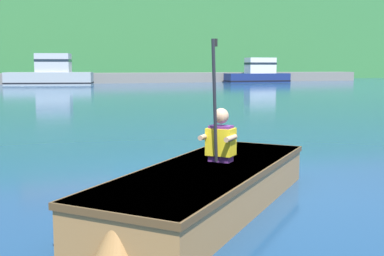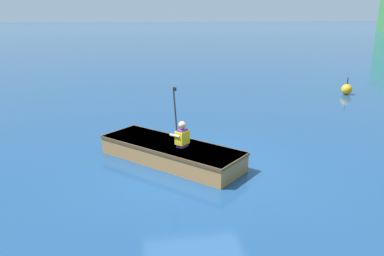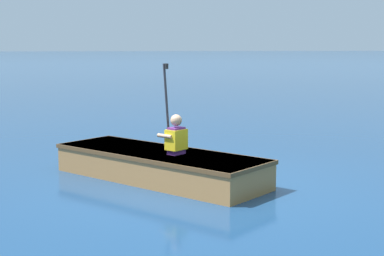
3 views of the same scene
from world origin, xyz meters
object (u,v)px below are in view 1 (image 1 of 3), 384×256
moored_boat_dock_center_near (51,74)px  rowboat_foreground (206,186)px  moored_boat_dock_west_inner (258,73)px  person_paddler (220,137)px

moored_boat_dock_center_near → rowboat_foreground: (-0.54, -35.48, -0.65)m
moored_boat_dock_center_near → rowboat_foreground: size_ratio=2.15×
moored_boat_dock_west_inner → rowboat_foreground: 40.62m
moored_boat_dock_center_near → rowboat_foreground: bearing=-90.9°
moored_boat_dock_west_inner → person_paddler: moored_boat_dock_west_inner is taller
moored_boat_dock_center_near → person_paddler: size_ratio=5.33×
moored_boat_dock_center_near → moored_boat_dock_west_inner: bearing=1.0°
moored_boat_dock_center_near → person_paddler: moored_boat_dock_center_near is taller
moored_boat_dock_center_near → person_paddler: bearing=-90.4°
rowboat_foreground → person_paddler: 0.60m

